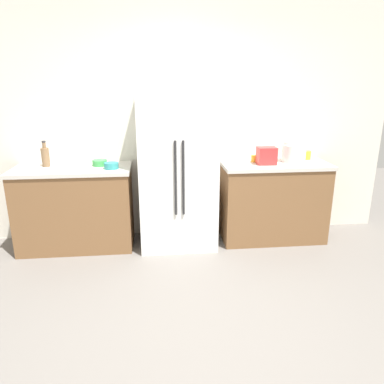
# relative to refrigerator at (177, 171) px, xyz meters

# --- Properties ---
(ground_plane) EXTENTS (9.97, 9.97, 0.00)m
(ground_plane) POSITION_rel_refrigerator_xyz_m (0.07, -1.66, -0.87)
(ground_plane) COLOR slate
(kitchen_back_panel) EXTENTS (4.98, 0.10, 2.98)m
(kitchen_back_panel) POSITION_rel_refrigerator_xyz_m (0.07, 0.38, 0.62)
(kitchen_back_panel) COLOR silver
(kitchen_back_panel) RESTS_ON ground_plane
(counter_left) EXTENTS (1.26, 0.60, 0.92)m
(counter_left) POSITION_rel_refrigerator_xyz_m (-1.14, 0.04, -0.40)
(counter_left) COLOR brown
(counter_left) RESTS_ON ground_plane
(counter_right) EXTENTS (1.22, 0.60, 0.92)m
(counter_right) POSITION_rel_refrigerator_xyz_m (1.12, 0.04, -0.40)
(counter_right) COLOR brown
(counter_right) RESTS_ON ground_plane
(refrigerator) EXTENTS (0.84, 0.65, 1.73)m
(refrigerator) POSITION_rel_refrigerator_xyz_m (0.00, 0.00, 0.00)
(refrigerator) COLOR white
(refrigerator) RESTS_ON ground_plane
(toaster) EXTENTS (0.21, 0.15, 0.19)m
(toaster) POSITION_rel_refrigerator_xyz_m (1.00, -0.02, 0.15)
(toaster) COLOR red
(toaster) RESTS_ON counter_right
(rice_cooker) EXTENTS (0.27, 0.27, 0.32)m
(rice_cooker) POSITION_rel_refrigerator_xyz_m (1.35, 0.08, 0.21)
(rice_cooker) COLOR white
(rice_cooker) RESTS_ON counter_right
(bottle_a) EXTENTS (0.08, 0.08, 0.28)m
(bottle_a) POSITION_rel_refrigerator_xyz_m (-1.43, 0.12, 0.17)
(bottle_a) COLOR brown
(bottle_a) RESTS_ON counter_left
(cup_a) EXTENTS (0.09, 0.09, 0.08)m
(cup_a) POSITION_rel_refrigerator_xyz_m (0.73, 0.11, 0.09)
(cup_a) COLOR white
(cup_a) RESTS_ON counter_right
(cup_b) EXTENTS (0.09, 0.09, 0.10)m
(cup_b) POSITION_rel_refrigerator_xyz_m (1.56, 0.19, 0.11)
(cup_b) COLOR yellow
(cup_b) RESTS_ON counter_right
(cup_c) EXTENTS (0.07, 0.07, 0.08)m
(cup_c) POSITION_rel_refrigerator_xyz_m (0.90, 0.11, 0.10)
(cup_c) COLOR orange
(cup_c) RESTS_ON counter_right
(bowl_a) EXTENTS (0.15, 0.15, 0.07)m
(bowl_a) POSITION_rel_refrigerator_xyz_m (-0.71, -0.06, 0.09)
(bowl_a) COLOR teal
(bowl_a) RESTS_ON counter_left
(bowl_b) EXTENTS (0.16, 0.16, 0.06)m
(bowl_b) POSITION_rel_refrigerator_xyz_m (-0.85, 0.10, 0.09)
(bowl_b) COLOR green
(bowl_b) RESTS_ON counter_left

